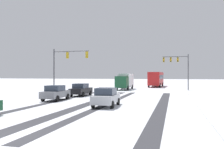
{
  "coord_description": "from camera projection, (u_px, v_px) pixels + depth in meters",
  "views": [
    {
      "loc": [
        7.11,
        -9.32,
        2.76
      ],
      "look_at": [
        0.0,
        18.53,
        2.8
      ],
      "focal_mm": 38.7,
      "sensor_mm": 36.0,
      "label": 1
    }
  ],
  "objects": [
    {
      "name": "car_silver_third",
      "position": [
        106.0,
        97.0,
        21.06
      ],
      "size": [
        1.93,
        4.15,
        1.62
      ],
      "color": "#B7BABF",
      "rests_on": "ground"
    },
    {
      "name": "wheel_track_left_lane",
      "position": [
        54.0,
        102.0,
        24.8
      ],
      "size": [
        0.89,
        29.12,
        0.01
      ],
      "primitive_type": "cube",
      "color": "#38383D",
      "rests_on": "ground"
    },
    {
      "name": "box_truck_delivery",
      "position": [
        125.0,
        81.0,
        45.72
      ],
      "size": [
        2.31,
        7.4,
        3.02
      ],
      "color": "#194C2D",
      "rests_on": "ground"
    },
    {
      "name": "traffic_signal_far_right",
      "position": [
        178.0,
        64.0,
        44.1
      ],
      "size": [
        4.67,
        0.52,
        6.5
      ],
      "color": "#47474C",
      "rests_on": "ground"
    },
    {
      "name": "wheel_track_oncoming",
      "position": [
        162.0,
        105.0,
        22.09
      ],
      "size": [
        0.97,
        29.12,
        0.01
      ],
      "primitive_type": "cube",
      "color": "#38383D",
      "rests_on": "ground"
    },
    {
      "name": "car_grey_second",
      "position": [
        56.0,
        93.0,
        26.13
      ],
      "size": [
        1.88,
        4.13,
        1.62
      ],
      "color": "slate",
      "rests_on": "ground"
    },
    {
      "name": "sidewalk_kerb_right",
      "position": [
        224.0,
        108.0,
        19.58
      ],
      "size": [
        4.0,
        29.12,
        0.12
      ],
      "primitive_type": "cube",
      "color": "white",
      "rests_on": "ground"
    },
    {
      "name": "ground_plane",
      "position": [
        10.0,
        136.0,
        10.78
      ],
      "size": [
        300.0,
        300.0,
        0.0
      ],
      "primitive_type": "plane",
      "color": "silver"
    },
    {
      "name": "wheel_track_center",
      "position": [
        92.0,
        103.0,
        23.79
      ],
      "size": [
        1.15,
        29.12,
        0.01
      ],
      "primitive_type": "cube",
      "color": "#38383D",
      "rests_on": "ground"
    },
    {
      "name": "traffic_signal_near_left",
      "position": [
        66.0,
        62.0,
        34.43
      ],
      "size": [
        5.51,
        0.53,
        6.5
      ],
      "color": "#47474C",
      "rests_on": "ground"
    },
    {
      "name": "bus_oncoming",
      "position": [
        156.0,
        78.0,
        56.22
      ],
      "size": [
        2.99,
        11.09,
        3.38
      ],
      "color": "#B21E1E",
      "rests_on": "ground"
    },
    {
      "name": "wheel_track_right_lane",
      "position": [
        109.0,
        103.0,
        23.36
      ],
      "size": [
        0.81,
        29.12,
        0.01
      ],
      "primitive_type": "cube",
      "color": "#38383D",
      "rests_on": "ground"
    },
    {
      "name": "car_black_lead",
      "position": [
        81.0,
        90.0,
        31.59
      ],
      "size": [
        1.93,
        4.15,
        1.62
      ],
      "color": "black",
      "rests_on": "ground"
    }
  ]
}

